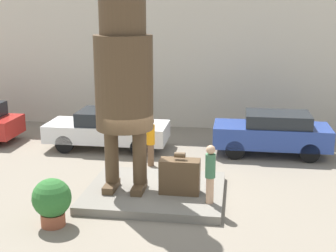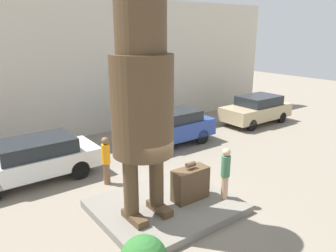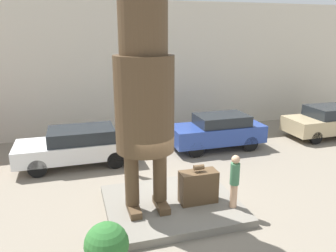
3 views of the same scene
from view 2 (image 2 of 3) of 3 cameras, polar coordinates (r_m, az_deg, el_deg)
The scene contains 10 objects.
ground_plane at distance 10.29m, azimuth -0.43°, elevation -14.39°, with size 60.00×60.00×0.00m, color gray.
pedestal at distance 10.23m, azimuth -0.43°, elevation -13.82°, with size 4.02×3.42×0.24m.
building_backdrop at distance 16.66m, azimuth -18.40°, elevation 9.23°, with size 28.00×0.60×6.84m.
statue_figure at distance 8.38m, azimuth -4.56°, elevation 6.08°, with size 1.64×1.64×6.04m.
giant_suitcase at distance 10.18m, azimuth 3.90°, elevation -9.99°, with size 1.15×0.52×1.22m.
tourist at distance 10.20m, azimuth 9.97°, elevation -7.74°, with size 0.28×0.28×1.64m.
parked_car_white at distance 12.71m, azimuth -22.61°, elevation -5.34°, with size 4.73×1.90×1.54m.
parked_car_blue at distance 15.37m, azimuth 0.49°, elevation -0.19°, with size 4.29×1.75×1.62m.
parked_car_tan at distance 19.70m, azimuth 15.16°, elevation 2.87°, with size 4.33×1.89×1.60m.
worker_hivis at distance 11.65m, azimuth -10.74°, elevation -5.60°, with size 0.30×0.30×1.75m.
Camera 2 is at (-5.21, -7.13, 5.27)m, focal length 35.00 mm.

